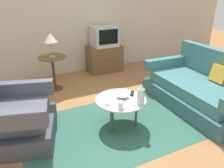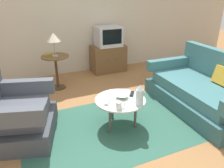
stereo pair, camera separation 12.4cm
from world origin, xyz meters
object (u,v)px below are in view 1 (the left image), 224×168
at_px(mug, 121,105).
at_px(coffee_table, 121,102).
at_px(vase, 141,95).
at_px(tv_stand, 104,59).
at_px(couch, 201,90).
at_px(side_table, 53,66).
at_px(tv_remote_silver, 108,102).
at_px(bowl, 122,96).
at_px(tv_remote_dark, 132,93).
at_px(book, 46,55).
at_px(armchair, 14,118).
at_px(table_lamp, 50,38).
at_px(television, 104,36).

bearing_deg(mug, coffee_table, 61.46).
distance_m(vase, mug, 0.30).
distance_m(tv_stand, vase, 2.47).
bearing_deg(tv_stand, coffee_table, -108.69).
bearing_deg(mug, vase, -1.77).
height_order(couch, coffee_table, couch).
xyz_separation_m(couch, side_table, (-2.03, 1.71, 0.19)).
xyz_separation_m(couch, coffee_table, (-1.48, 0.05, 0.10)).
distance_m(mug, tv_remote_silver, 0.23).
distance_m(vase, bowl, 0.31).
xyz_separation_m(couch, tv_remote_dark, (-1.26, 0.12, 0.15)).
bearing_deg(tv_stand, bowl, -107.95).
bearing_deg(tv_remote_dark, coffee_table, -36.37).
height_order(couch, mug, couch).
bearing_deg(book, vase, -60.96).
bearing_deg(armchair, book, 170.25).
bearing_deg(couch, tv_stand, 20.39).
xyz_separation_m(coffee_table, vase, (0.16, -0.23, 0.18)).
height_order(side_table, bowl, side_table).
bearing_deg(book, tv_remote_silver, -68.83).
bearing_deg(tv_stand, table_lamp, -157.59).
height_order(couch, book, couch).
relative_size(couch, mug, 14.89).
bearing_deg(couch, bowl, 88.73).
height_order(armchair, mug, armchair).
bearing_deg(coffee_table, armchair, 165.63).
height_order(coffee_table, bowl, bowl).
bearing_deg(bowl, television, 71.96).
bearing_deg(vase, bowl, 115.52).
relative_size(side_table, tv_remote_dark, 4.26).
height_order(television, bowl, television).
distance_m(couch, tv_remote_dark, 1.27).
bearing_deg(side_table, table_lamp, -79.11).
height_order(television, tv_remote_silver, television).
distance_m(couch, tv_remote_silver, 1.68).
relative_size(coffee_table, tv_remote_silver, 4.27).
relative_size(armchair, vase, 4.09).
relative_size(armchair, bowl, 6.59).
relative_size(table_lamp, mug, 3.49).
xyz_separation_m(vase, book, (-0.80, 2.03, 0.11)).
bearing_deg(television, side_table, -159.05).
xyz_separation_m(side_table, book, (-0.09, 0.14, 0.20)).
xyz_separation_m(television, mug, (-0.85, -2.37, -0.36)).
xyz_separation_m(coffee_table, side_table, (-0.55, 1.66, 0.09)).
distance_m(couch, bowl, 1.45).
bearing_deg(television, tv_remote_dark, -103.78).
height_order(vase, book, vase).
bearing_deg(tv_stand, tv_remote_silver, -113.13).
bearing_deg(book, bowl, -61.56).
relative_size(couch, vase, 6.54).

